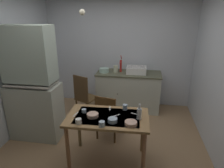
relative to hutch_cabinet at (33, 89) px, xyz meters
The scene contains 24 objects.
ground_plane 1.59m from the hutch_cabinet, ahead, with size 4.68×4.68×0.00m, color #927150.
wall_back 2.22m from the hutch_cabinet, 54.50° to the left, with size 3.58×0.10×2.59m, color silver.
hutch_cabinet is the anchor object (origin of this frame).
counter_cabinet 2.16m from the hutch_cabinet, 42.26° to the left, with size 1.47×0.64×0.89m.
sink_basin 2.23m from the hutch_cabinet, 39.25° to the left, with size 0.44×0.34×0.15m.
hand_pump 2.00m from the hutch_cabinet, 46.95° to the left, with size 0.05×0.27×0.39m.
mixing_bowl_counter 1.68m from the hutch_cabinet, 54.09° to the left, with size 0.22×0.22×0.09m, color #ADD1C1.
stoneware_crock 1.89m from the hutch_cabinet, 48.44° to the left, with size 0.10×0.10×0.16m, color beige.
dining_table 1.50m from the hutch_cabinet, 17.92° to the right, with size 1.20×0.73×0.77m.
chair_far_side 1.39m from the hutch_cabinet, ahead, with size 0.47×0.47×0.86m.
chair_by_counter 1.14m from the hutch_cabinet, 50.59° to the left, with size 0.53×0.53×0.98m.
serving_bowl_wide 1.30m from the hutch_cabinet, 22.69° to the right, with size 0.17×0.17×0.05m, color tan.
soup_bowl_small 1.87m from the hutch_cabinet, 19.88° to the right, with size 0.17×0.17×0.05m, color tan.
sauce_dish 1.63m from the hutch_cabinet, 21.93° to the right, with size 0.13×0.13×0.06m, color #9EB2C6.
teacup_mint 1.65m from the hutch_cabinet, ahead, with size 0.07×0.07×0.08m, color #9EB2C6.
mug_dark 1.57m from the hutch_cabinet, 28.02° to the right, with size 0.08×0.08×0.07m, color #9EB2C6.
mug_tall 1.29m from the hutch_cabinet, 34.16° to the right, with size 0.08×0.08×0.07m, color white.
teacup_cream 1.12m from the hutch_cabinet, 21.05° to the right, with size 0.07×0.07×0.06m, color #9EB2C6.
glass_bottle 1.92m from the hutch_cabinet, 14.03° to the right, with size 0.07×0.07×0.23m.
table_knife 1.57m from the hutch_cabinet, 16.20° to the right, with size 0.19×0.02×0.01m, color silver.
teaspoon_near_bowl 1.83m from the hutch_cabinet, 10.24° to the right, with size 0.13×0.02×0.01m, color beige.
teaspoon_by_cup 1.06m from the hutch_cabinet, 27.21° to the right, with size 0.16×0.02×0.01m, color beige.
serving_spoon 1.42m from the hutch_cabinet, ahead, with size 0.14×0.02×0.01m, color beige.
pendant_bulb 1.63m from the hutch_cabinet, 12.59° to the right, with size 0.08×0.08×0.08m, color #F9EFCC.
Camera 1 is at (0.61, -2.81, 2.17)m, focal length 31.43 mm.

